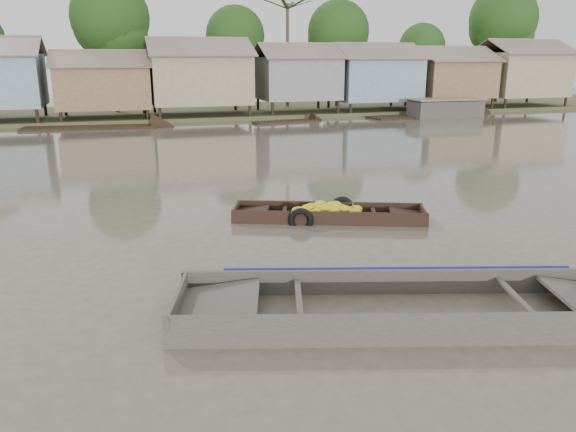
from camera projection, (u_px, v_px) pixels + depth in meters
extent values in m
plane|color=#524A3F|center=(294.00, 275.00, 11.15)|extent=(120.00, 120.00, 0.00)
cube|color=#384723|center=(160.00, 114.00, 41.50)|extent=(120.00, 12.00, 0.50)
cube|color=brown|center=(103.00, 87.00, 36.62)|extent=(5.80, 4.60, 2.70)
cube|color=brown|center=(100.00, 59.00, 34.98)|extent=(6.20, 2.67, 1.14)
cube|color=brown|center=(101.00, 58.00, 37.26)|extent=(6.20, 2.67, 1.14)
cube|color=gray|center=(199.00, 79.00, 38.25)|extent=(6.50, 5.30, 3.30)
cube|color=brown|center=(201.00, 46.00, 36.36)|extent=(6.90, 3.08, 1.31)
cube|color=brown|center=(195.00, 47.00, 38.99)|extent=(6.90, 3.08, 1.31)
cube|color=gray|center=(297.00, 78.00, 40.22)|extent=(5.40, 4.70, 2.90)
cube|color=brown|center=(303.00, 51.00, 38.53)|extent=(5.80, 2.73, 1.17)
cube|color=brown|center=(292.00, 51.00, 40.86)|extent=(5.80, 2.73, 1.17)
cube|color=gray|center=(373.00, 79.00, 41.92)|extent=(6.00, 5.00, 3.10)
cube|color=brown|center=(383.00, 51.00, 40.13)|extent=(6.40, 2.90, 1.24)
cube|color=brown|center=(367.00, 51.00, 42.61)|extent=(6.40, 2.90, 1.24)
cube|color=brown|center=(449.00, 79.00, 43.75)|extent=(5.70, 4.90, 2.80)
cube|color=brown|center=(461.00, 54.00, 42.03)|extent=(6.10, 2.85, 1.21)
cube|color=brown|center=(442.00, 54.00, 44.46)|extent=(6.10, 2.85, 1.21)
cube|color=gray|center=(520.00, 74.00, 45.50)|extent=(6.30, 5.10, 3.40)
cube|color=brown|center=(535.00, 47.00, 43.64)|extent=(6.70, 2.96, 1.26)
cube|color=brown|center=(511.00, 47.00, 46.17)|extent=(6.70, 2.96, 1.26)
cylinder|color=#473323|center=(114.00, 71.00, 39.80)|extent=(0.28, 0.28, 6.30)
sphere|color=#123611|center=(110.00, 17.00, 38.80)|extent=(5.40, 5.40, 5.40)
cylinder|color=#473323|center=(236.00, 76.00, 43.37)|extent=(0.28, 0.28, 5.25)
sphere|color=#123611|center=(235.00, 36.00, 42.55)|extent=(4.50, 4.50, 4.50)
cylinder|color=#473323|center=(337.00, 73.00, 44.64)|extent=(0.28, 0.28, 5.60)
sphere|color=#123611|center=(338.00, 31.00, 43.76)|extent=(4.80, 4.80, 4.80)
cylinder|color=#473323|center=(420.00, 79.00, 47.94)|extent=(0.28, 0.28, 4.55)
sphere|color=#123611|center=(422.00, 47.00, 47.22)|extent=(3.90, 3.90, 3.90)
cylinder|color=#473323|center=(498.00, 66.00, 48.69)|extent=(0.28, 0.28, 6.65)
sphere|color=#123611|center=(503.00, 19.00, 47.64)|extent=(5.70, 5.70, 5.70)
cylinder|color=#473323|center=(287.00, 58.00, 43.65)|extent=(0.24, 0.24, 8.00)
cube|color=black|center=(329.00, 222.00, 14.96)|extent=(4.97, 2.63, 0.08)
cube|color=black|center=(329.00, 210.00, 15.42)|extent=(4.79, 1.91, 0.47)
cube|color=black|center=(329.00, 221.00, 14.39)|extent=(4.79, 1.91, 0.47)
cube|color=black|center=(423.00, 217.00, 14.75)|extent=(0.44, 1.05, 0.44)
cube|color=black|center=(407.00, 214.00, 14.76)|extent=(1.14, 1.19, 0.18)
cube|color=black|center=(237.00, 213.00, 15.05)|extent=(0.44, 1.05, 0.44)
cube|color=black|center=(252.00, 212.00, 15.01)|extent=(1.14, 1.19, 0.18)
cube|color=black|center=(284.00, 211.00, 14.95)|extent=(0.46, 1.02, 0.05)
cube|color=black|center=(374.00, 212.00, 14.80)|extent=(0.46, 1.02, 0.05)
ellipsoid|color=yellow|center=(335.00, 211.00, 14.70)|extent=(0.42, 0.35, 0.22)
ellipsoid|color=yellow|center=(334.00, 206.00, 14.79)|extent=(0.49, 0.41, 0.25)
ellipsoid|color=yellow|center=(320.00, 205.00, 14.89)|extent=(0.45, 0.38, 0.24)
ellipsoid|color=yellow|center=(341.00, 209.00, 14.78)|extent=(0.44, 0.37, 0.23)
ellipsoid|color=yellow|center=(324.00, 208.00, 15.09)|extent=(0.39, 0.33, 0.20)
ellipsoid|color=yellow|center=(299.00, 218.00, 14.67)|extent=(0.38, 0.32, 0.20)
ellipsoid|color=yellow|center=(298.00, 211.00, 15.04)|extent=(0.44, 0.37, 0.23)
ellipsoid|color=yellow|center=(339.00, 209.00, 15.19)|extent=(0.40, 0.34, 0.21)
ellipsoid|color=yellow|center=(304.00, 213.00, 14.76)|extent=(0.48, 0.40, 0.25)
ellipsoid|color=yellow|center=(362.00, 218.00, 14.54)|extent=(0.40, 0.34, 0.21)
ellipsoid|color=yellow|center=(301.00, 212.00, 14.89)|extent=(0.48, 0.41, 0.25)
ellipsoid|color=yellow|center=(307.00, 213.00, 14.74)|extent=(0.42, 0.36, 0.22)
ellipsoid|color=yellow|center=(321.00, 208.00, 14.98)|extent=(0.42, 0.36, 0.22)
ellipsoid|color=yellow|center=(350.00, 210.00, 15.09)|extent=(0.41, 0.35, 0.22)
ellipsoid|color=yellow|center=(326.00, 208.00, 14.71)|extent=(0.45, 0.38, 0.24)
ellipsoid|color=yellow|center=(345.00, 209.00, 14.68)|extent=(0.37, 0.32, 0.20)
ellipsoid|color=yellow|center=(298.00, 214.00, 14.91)|extent=(0.37, 0.31, 0.19)
ellipsoid|color=yellow|center=(307.00, 208.00, 14.95)|extent=(0.41, 0.35, 0.21)
ellipsoid|color=yellow|center=(312.00, 207.00, 14.93)|extent=(0.48, 0.40, 0.25)
ellipsoid|color=yellow|center=(332.00, 216.00, 14.60)|extent=(0.39, 0.33, 0.20)
ellipsoid|color=yellow|center=(323.00, 207.00, 15.04)|extent=(0.42, 0.36, 0.22)
ellipsoid|color=yellow|center=(337.00, 209.00, 15.16)|extent=(0.41, 0.35, 0.22)
ellipsoid|color=yellow|center=(319.00, 206.00, 15.13)|extent=(0.38, 0.32, 0.20)
ellipsoid|color=yellow|center=(306.00, 216.00, 14.68)|extent=(0.46, 0.39, 0.24)
ellipsoid|color=yellow|center=(322.00, 209.00, 14.80)|extent=(0.44, 0.38, 0.23)
ellipsoid|color=yellow|center=(356.00, 210.00, 15.01)|extent=(0.47, 0.40, 0.24)
ellipsoid|color=yellow|center=(327.00, 207.00, 14.96)|extent=(0.45, 0.38, 0.24)
ellipsoid|color=yellow|center=(330.00, 205.00, 14.91)|extent=(0.36, 0.31, 0.19)
ellipsoid|color=yellow|center=(317.00, 212.00, 14.65)|extent=(0.37, 0.31, 0.19)
ellipsoid|color=yellow|center=(355.00, 212.00, 14.71)|extent=(0.44, 0.37, 0.23)
ellipsoid|color=yellow|center=(331.00, 209.00, 14.76)|extent=(0.43, 0.36, 0.22)
ellipsoid|color=yellow|center=(305.00, 215.00, 14.68)|extent=(0.47, 0.40, 0.25)
cylinder|color=#3F6626|center=(312.00, 205.00, 14.86)|extent=(0.04, 0.04, 0.16)
cylinder|color=#3F6626|center=(336.00, 206.00, 14.82)|extent=(0.04, 0.04, 0.16)
cylinder|color=#3F6626|center=(353.00, 206.00, 14.79)|extent=(0.04, 0.04, 0.16)
torus|color=black|center=(342.00, 208.00, 15.46)|extent=(0.71, 0.40, 0.70)
torus|color=black|center=(301.00, 220.00, 14.36)|extent=(0.68, 0.38, 0.66)
cube|color=#3B3632|center=(408.00, 321.00, 9.36)|extent=(7.76, 3.64, 0.08)
cube|color=#3B3632|center=(397.00, 285.00, 10.18)|extent=(7.52, 2.27, 0.62)
cube|color=#3B3632|center=(423.00, 333.00, 8.39)|extent=(7.52, 2.27, 0.62)
cube|color=#3B3632|center=(178.00, 309.00, 9.21)|extent=(0.57, 1.84, 0.59)
cube|color=#3B3632|center=(219.00, 304.00, 9.21)|extent=(1.71, 1.93, 0.24)
cube|color=#3B3632|center=(299.00, 301.00, 9.22)|extent=(0.59, 1.78, 0.05)
cube|color=#3B3632|center=(518.00, 299.00, 9.29)|extent=(0.59, 1.78, 0.05)
cube|color=#665E54|center=(408.00, 319.00, 9.35)|extent=(5.97, 3.00, 0.02)
cube|color=#100E91|center=(397.00, 271.00, 10.17)|extent=(6.07, 1.79, 0.15)
torus|color=olive|center=(530.00, 325.00, 9.08)|extent=(0.43, 0.43, 0.06)
torus|color=olive|center=(530.00, 323.00, 9.07)|extent=(0.35, 0.35, 0.06)
cube|color=black|center=(285.00, 123.00, 36.42)|extent=(4.44, 1.67, 0.35)
cube|color=black|center=(427.00, 117.00, 39.96)|extent=(9.31, 3.07, 0.35)
cube|color=black|center=(90.00, 130.00, 33.32)|extent=(7.85, 2.52, 0.35)
cube|color=black|center=(445.00, 109.00, 39.30)|extent=(5.00, 2.00, 1.20)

